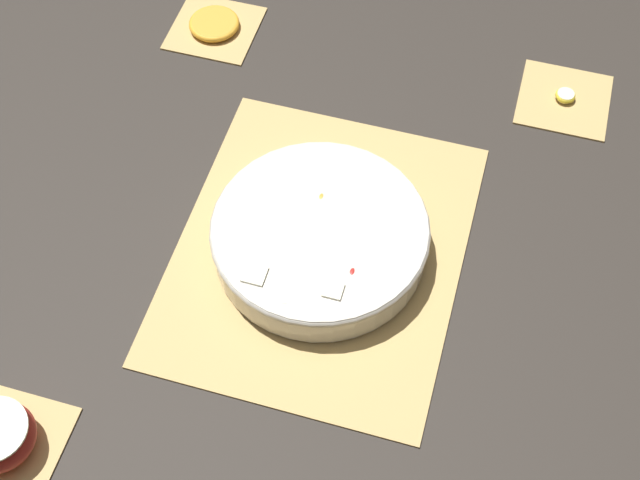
% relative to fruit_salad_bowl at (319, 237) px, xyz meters
% --- Properties ---
extents(ground_plane, '(6.00, 6.00, 0.00)m').
position_rel_fruit_salad_bowl_xyz_m(ground_plane, '(-0.00, 0.00, -0.04)').
color(ground_plane, '#2D2823').
extents(bamboo_mat_center, '(0.44, 0.36, 0.01)m').
position_rel_fruit_salad_bowl_xyz_m(bamboo_mat_center, '(-0.00, 0.00, -0.03)').
color(bamboo_mat_center, tan).
rests_on(bamboo_mat_center, ground_plane).
extents(coaster_mat_near_left, '(0.13, 0.13, 0.01)m').
position_rel_fruit_salad_bowl_xyz_m(coaster_mat_near_left, '(-0.35, -0.27, -0.03)').
color(coaster_mat_near_left, tan).
rests_on(coaster_mat_near_left, ground_plane).
extents(coaster_mat_near_right, '(0.13, 0.13, 0.01)m').
position_rel_fruit_salad_bowl_xyz_m(coaster_mat_near_right, '(0.35, -0.27, -0.03)').
color(coaster_mat_near_right, tan).
rests_on(coaster_mat_near_right, ground_plane).
extents(coaster_mat_far_left, '(0.13, 0.13, 0.01)m').
position_rel_fruit_salad_bowl_xyz_m(coaster_mat_far_left, '(-0.35, 0.27, -0.03)').
color(coaster_mat_far_left, tan).
rests_on(coaster_mat_far_left, ground_plane).
extents(fruit_salad_bowl, '(0.27, 0.27, 0.06)m').
position_rel_fruit_salad_bowl_xyz_m(fruit_salad_bowl, '(0.00, 0.00, 0.00)').
color(fruit_salad_bowl, silver).
rests_on(fruit_salad_bowl, bamboo_mat_center).
extents(orange_slice_whole, '(0.08, 0.08, 0.01)m').
position_rel_fruit_salad_bowl_xyz_m(orange_slice_whole, '(-0.35, -0.27, -0.02)').
color(orange_slice_whole, '#F9A338').
rests_on(orange_slice_whole, coaster_mat_near_left).
extents(banana_coin_single, '(0.03, 0.03, 0.01)m').
position_rel_fruit_salad_bowl_xyz_m(banana_coin_single, '(-0.35, 0.27, -0.03)').
color(banana_coin_single, '#F7EFC6').
rests_on(banana_coin_single, coaster_mat_far_left).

